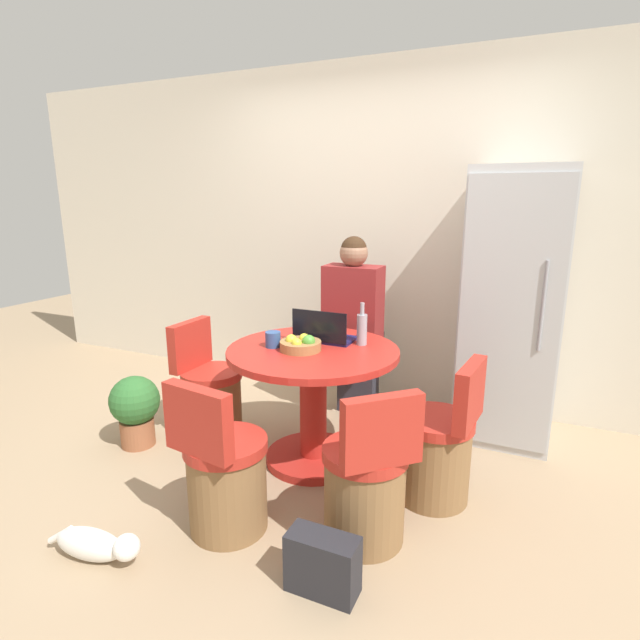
% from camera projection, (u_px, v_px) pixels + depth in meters
% --- Properties ---
extents(ground_plane, '(12.00, 12.00, 0.00)m').
position_uv_depth(ground_plane, '(288.00, 483.00, 2.87)').
color(ground_plane, '#9E8466').
extents(wall_back, '(7.00, 0.06, 2.60)m').
position_uv_depth(wall_back, '(378.00, 236.00, 3.92)').
color(wall_back, beige).
rests_on(wall_back, ground_plane).
extents(refrigerator, '(0.60, 0.65, 1.79)m').
position_uv_depth(refrigerator, '(512.00, 307.00, 3.28)').
color(refrigerator, silver).
rests_on(refrigerator, ground_plane).
extents(dining_table, '(1.02, 1.02, 0.73)m').
position_uv_depth(dining_table, '(313.00, 389.00, 3.00)').
color(dining_table, '#B2261E').
rests_on(dining_table, ground_plane).
extents(chair_near_right_corner, '(0.47, 0.47, 0.80)m').
position_uv_depth(chair_near_right_corner, '(366.00, 487.00, 2.34)').
color(chair_near_right_corner, brown).
rests_on(chair_near_right_corner, ground_plane).
extents(chair_near_camera, '(0.41, 0.43, 0.80)m').
position_uv_depth(chair_near_camera, '(225.00, 478.00, 2.41)').
color(chair_near_camera, brown).
rests_on(chair_near_camera, ground_plane).
extents(chair_left_side, '(0.41, 0.41, 0.80)m').
position_uv_depth(chair_left_side, '(211.00, 397.00, 3.38)').
color(chair_left_side, brown).
rests_on(chair_left_side, ground_plane).
extents(chair_right_side, '(0.42, 0.41, 0.80)m').
position_uv_depth(chair_right_side, '(438.00, 451.00, 2.67)').
color(chair_right_side, brown).
rests_on(chair_right_side, ground_plane).
extents(person_seated, '(0.40, 0.37, 1.34)m').
position_uv_depth(person_seated, '(355.00, 321.00, 3.59)').
color(person_seated, '#2D2D38').
rests_on(person_seated, ground_plane).
extents(laptop, '(0.35, 0.22, 0.21)m').
position_uv_depth(laptop, '(324.00, 334.00, 3.08)').
color(laptop, '#141947').
rests_on(laptop, dining_table).
extents(fruit_bowl, '(0.24, 0.24, 0.10)m').
position_uv_depth(fruit_bowl, '(301.00, 344.00, 2.89)').
color(fruit_bowl, olive).
rests_on(fruit_bowl, dining_table).
extents(coffee_cup, '(0.09, 0.09, 0.09)m').
position_uv_depth(coffee_cup, '(273.00, 339.00, 2.96)').
color(coffee_cup, '#2D4C84').
rests_on(coffee_cup, dining_table).
extents(bottle, '(0.06, 0.06, 0.26)m').
position_uv_depth(bottle, '(362.00, 328.00, 2.99)').
color(bottle, '#9999A3').
rests_on(bottle, dining_table).
extents(cat, '(0.48, 0.17, 0.16)m').
position_uv_depth(cat, '(96.00, 544.00, 2.25)').
color(cat, white).
rests_on(cat, ground_plane).
extents(potted_plant, '(0.32, 0.32, 0.48)m').
position_uv_depth(potted_plant, '(135.00, 407.00, 3.25)').
color(potted_plant, '#935638').
rests_on(potted_plant, ground_plane).
extents(handbag, '(0.30, 0.14, 0.26)m').
position_uv_depth(handbag, '(323.00, 564.00, 2.06)').
color(handbag, '#232328').
rests_on(handbag, ground_plane).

